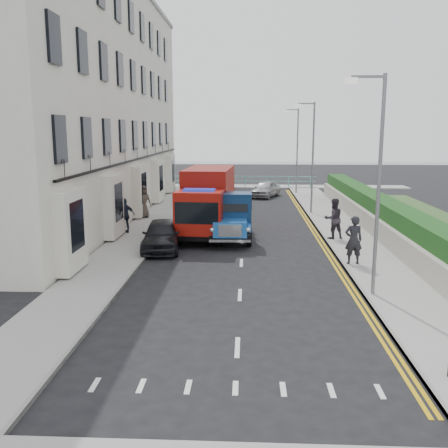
{
  "coord_description": "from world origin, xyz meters",
  "views": [
    {
      "loc": [
        0.21,
        -17.64,
        5.35
      ],
      "look_at": [
        -0.76,
        3.1,
        1.4
      ],
      "focal_mm": 40.0,
      "sensor_mm": 36.0,
      "label": 1
    }
  ],
  "objects_px": {
    "lamp_mid": "(311,151)",
    "red_lorry": "(207,200)",
    "bedford_lorry": "(230,220)",
    "lamp_near": "(376,174)",
    "lamp_far": "(296,146)",
    "pedestrian_east_near": "(354,240)",
    "parked_car_front": "(162,235)"
  },
  "relations": [
    {
      "from": "bedford_lorry",
      "to": "pedestrian_east_near",
      "type": "xyz_separation_m",
      "value": [
        4.99,
        -4.14,
        -0.01
      ]
    },
    {
      "from": "bedford_lorry",
      "to": "red_lorry",
      "type": "bearing_deg",
      "value": 124.89
    },
    {
      "from": "lamp_mid",
      "to": "pedestrian_east_near",
      "type": "xyz_separation_m",
      "value": [
        0.22,
        -12.33,
        -2.92
      ]
    },
    {
      "from": "lamp_near",
      "to": "parked_car_front",
      "type": "xyz_separation_m",
      "value": [
        -7.78,
        6.1,
        -3.31
      ]
    },
    {
      "from": "lamp_far",
      "to": "red_lorry",
      "type": "height_order",
      "value": "lamp_far"
    },
    {
      "from": "lamp_near",
      "to": "pedestrian_east_near",
      "type": "relative_size",
      "value": 3.65
    },
    {
      "from": "lamp_near",
      "to": "bedford_lorry",
      "type": "relative_size",
      "value": 1.38
    },
    {
      "from": "lamp_mid",
      "to": "red_lorry",
      "type": "height_order",
      "value": "lamp_mid"
    },
    {
      "from": "lamp_near",
      "to": "lamp_far",
      "type": "distance_m",
      "value": 26.0
    },
    {
      "from": "lamp_mid",
      "to": "pedestrian_east_near",
      "type": "height_order",
      "value": "lamp_mid"
    },
    {
      "from": "lamp_far",
      "to": "pedestrian_east_near",
      "type": "xyz_separation_m",
      "value": [
        0.22,
        -22.33,
        -2.92
      ]
    },
    {
      "from": "red_lorry",
      "to": "bedford_lorry",
      "type": "bearing_deg",
      "value": -49.99
    },
    {
      "from": "lamp_near",
      "to": "pedestrian_east_near",
      "type": "bearing_deg",
      "value": 86.52
    },
    {
      "from": "red_lorry",
      "to": "pedestrian_east_near",
      "type": "xyz_separation_m",
      "value": [
        6.22,
        -5.81,
        -0.72
      ]
    },
    {
      "from": "lamp_mid",
      "to": "parked_car_front",
      "type": "distance_m",
      "value": 13.01
    },
    {
      "from": "lamp_near",
      "to": "bedford_lorry",
      "type": "bearing_deg",
      "value": 121.4
    },
    {
      "from": "lamp_far",
      "to": "pedestrian_east_near",
      "type": "height_order",
      "value": "lamp_far"
    },
    {
      "from": "lamp_mid",
      "to": "red_lorry",
      "type": "bearing_deg",
      "value": -132.55
    },
    {
      "from": "lamp_mid",
      "to": "lamp_far",
      "type": "bearing_deg",
      "value": 90.0
    },
    {
      "from": "lamp_near",
      "to": "lamp_mid",
      "type": "bearing_deg",
      "value": 90.0
    },
    {
      "from": "lamp_near",
      "to": "red_lorry",
      "type": "height_order",
      "value": "lamp_near"
    },
    {
      "from": "red_lorry",
      "to": "lamp_near",
      "type": "bearing_deg",
      "value": -54.08
    },
    {
      "from": "lamp_mid",
      "to": "parked_car_front",
      "type": "relative_size",
      "value": 1.73
    },
    {
      "from": "lamp_mid",
      "to": "lamp_far",
      "type": "xyz_separation_m",
      "value": [
        0.0,
        10.0,
        0.0
      ]
    },
    {
      "from": "bedford_lorry",
      "to": "lamp_far",
      "type": "bearing_deg",
      "value": 73.8
    },
    {
      "from": "lamp_near",
      "to": "pedestrian_east_near",
      "type": "distance_m",
      "value": 4.69
    },
    {
      "from": "lamp_far",
      "to": "pedestrian_east_near",
      "type": "relative_size",
      "value": 3.65
    },
    {
      "from": "pedestrian_east_near",
      "to": "lamp_mid",
      "type": "bearing_deg",
      "value": -94.11
    },
    {
      "from": "lamp_near",
      "to": "bedford_lorry",
      "type": "xyz_separation_m",
      "value": [
        -4.76,
        7.8,
        -2.91
      ]
    },
    {
      "from": "parked_car_front",
      "to": "bedford_lorry",
      "type": "bearing_deg",
      "value": 25.24
    },
    {
      "from": "lamp_mid",
      "to": "lamp_near",
      "type": "bearing_deg",
      "value": -90.0
    },
    {
      "from": "red_lorry",
      "to": "pedestrian_east_near",
      "type": "bearing_deg",
      "value": -39.45
    }
  ]
}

